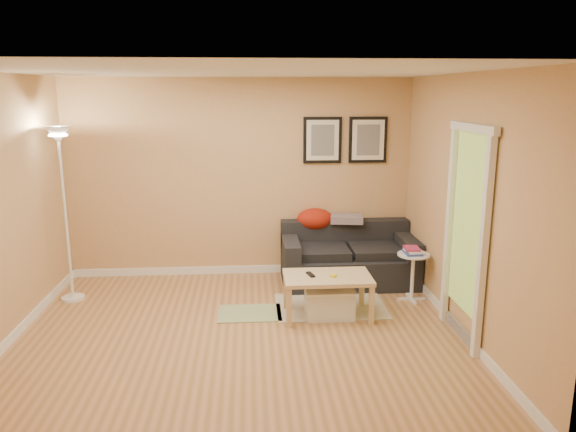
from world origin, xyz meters
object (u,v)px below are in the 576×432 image
object	(u,v)px
storage_bin	(329,302)
book_stack	(412,250)
sofa	(349,254)
floor_lamp	(66,220)
side_table	(412,277)
coffee_table	(327,296)

from	to	relation	value
storage_bin	book_stack	world-z (taller)	book_stack
sofa	floor_lamp	bearing A→B (deg)	-173.86
side_table	sofa	bearing A→B (deg)	133.68
coffee_table	side_table	size ratio (longest dim) A/B	1.65
coffee_table	storage_bin	world-z (taller)	coffee_table
sofa	coffee_table	bearing A→B (deg)	-111.65
coffee_table	storage_bin	distance (m)	0.08
side_table	book_stack	size ratio (longest dim) A/B	2.32
coffee_table	book_stack	world-z (taller)	book_stack
floor_lamp	book_stack	bearing A→B (deg)	-4.26
coffee_table	storage_bin	xyz separation A→B (m)	(0.03, 0.01, -0.07)
book_stack	sofa	bearing A→B (deg)	123.06
coffee_table	floor_lamp	xyz separation A→B (m)	(-2.95, 0.72, 0.74)
sofa	book_stack	world-z (taller)	sofa
coffee_table	side_table	world-z (taller)	side_table
side_table	coffee_table	bearing A→B (deg)	-158.96
coffee_table	book_stack	distance (m)	1.20
storage_bin	side_table	distance (m)	1.13
storage_bin	side_table	bearing A→B (deg)	21.24
storage_bin	book_stack	bearing A→B (deg)	21.87
side_table	floor_lamp	xyz separation A→B (m)	(-4.02, 0.31, 0.69)
storage_bin	coffee_table	bearing A→B (deg)	-167.63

